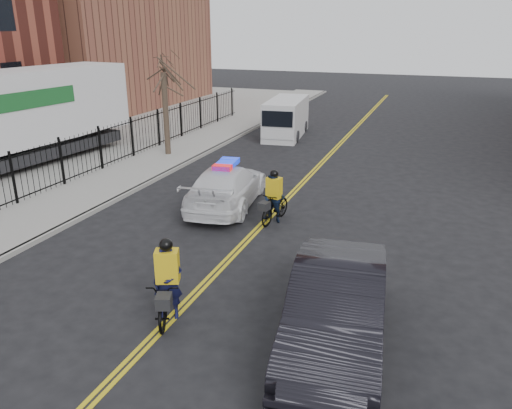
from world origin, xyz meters
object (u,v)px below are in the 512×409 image
object	(u,v)px
dark_sedan	(336,308)
cargo_van	(286,119)
cyclist_far	(274,201)
police_cruiser	(227,186)
cyclist_near	(169,290)

from	to	relation	value
dark_sedan	cargo_van	distance (m)	20.70
dark_sedan	cyclist_far	world-z (taller)	cyclist_far
dark_sedan	police_cruiser	bearing A→B (deg)	121.24
cyclist_near	dark_sedan	bearing A→B (deg)	-17.53
cyclist_near	cyclist_far	xyz separation A→B (m)	(0.32, 6.41, 0.04)
police_cruiser	cyclist_near	size ratio (longest dim) A/B	2.60
dark_sedan	cyclist_far	distance (m)	7.03
police_cruiser	cargo_van	xyz separation A→B (m)	(-1.63, 12.39, 0.30)
police_cruiser	cyclist_near	distance (m)	7.51
cyclist_far	dark_sedan	bearing A→B (deg)	-50.90
police_cruiser	cyclist_near	world-z (taller)	cyclist_near
cargo_van	cyclist_near	world-z (taller)	cargo_van
dark_sedan	cyclist_far	xyz separation A→B (m)	(-3.41, 6.14, -0.16)
cyclist_near	cyclist_far	bearing A→B (deg)	65.50
cyclist_near	cyclist_far	size ratio (longest dim) A/B	1.13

